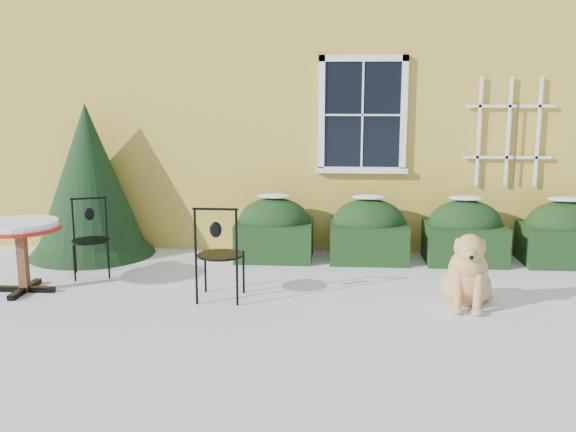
# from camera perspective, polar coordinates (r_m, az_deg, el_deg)

# --- Properties ---
(ground) EXTENTS (80.00, 80.00, 0.00)m
(ground) POSITION_cam_1_polar(r_m,az_deg,el_deg) (6.54, -0.63, -9.42)
(ground) COLOR white
(ground) RESTS_ON ground
(house) EXTENTS (12.40, 8.40, 6.40)m
(house) POSITION_cam_1_polar(r_m,az_deg,el_deg) (13.16, 1.92, 14.93)
(house) COLOR yellow
(house) RESTS_ON ground
(hedge_row) EXTENTS (4.95, 0.80, 0.91)m
(hedge_row) POSITION_cam_1_polar(r_m,az_deg,el_deg) (8.94, 11.33, -1.43)
(hedge_row) COLOR black
(hedge_row) RESTS_ON ground
(evergreen_shrub) EXTENTS (1.77, 1.77, 2.14)m
(evergreen_shrub) POSITION_cam_1_polar(r_m,az_deg,el_deg) (9.47, -17.21, 1.80)
(evergreen_shrub) COLOR black
(evergreen_shrub) RESTS_ON ground
(bistro_table) EXTENTS (0.90, 0.90, 0.84)m
(bistro_table) POSITION_cam_1_polar(r_m,az_deg,el_deg) (7.94, -22.67, -1.41)
(bistro_table) COLOR black
(bistro_table) RESTS_ON ground
(patio_chair_near) EXTENTS (0.51, 0.51, 1.07)m
(patio_chair_near) POSITION_cam_1_polar(r_m,az_deg,el_deg) (7.12, -6.12, -3.29)
(patio_chair_near) COLOR black
(patio_chair_near) RESTS_ON ground
(patio_chair_far) EXTENTS (0.56, 0.55, 0.97)m
(patio_chair_far) POSITION_cam_1_polar(r_m,az_deg,el_deg) (8.45, -17.15, -1.83)
(patio_chair_far) COLOR black
(patio_chair_far) RESTS_ON ground
(dog) EXTENTS (0.62, 0.94, 0.87)m
(dog) POSITION_cam_1_polar(r_m,az_deg,el_deg) (7.14, 15.65, -5.15)
(dog) COLOR tan
(dog) RESTS_ON ground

